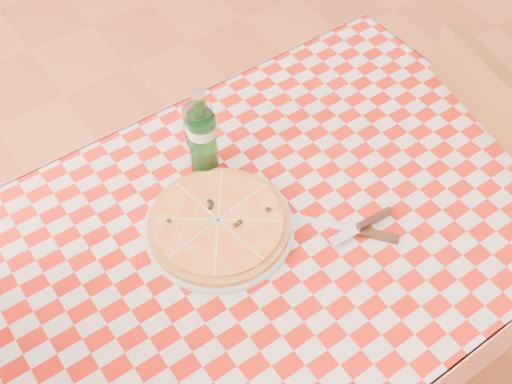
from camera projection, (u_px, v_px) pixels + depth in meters
dining_table at (278, 248)px, 1.46m from camera, size 1.20×0.80×0.75m
tablecloth at (280, 224)px, 1.39m from camera, size 1.30×0.90×0.01m
chair_near at (490, 168)px, 1.80m from camera, size 0.48×0.48×0.91m
pizza_plate at (219, 223)px, 1.36m from camera, size 0.37×0.37×0.04m
water_bottle at (202, 133)px, 1.39m from camera, size 0.07×0.07×0.24m
wine_glass at (200, 138)px, 1.42m from camera, size 0.07×0.07×0.17m
cutlery at (358, 229)px, 1.36m from camera, size 0.28×0.26×0.02m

